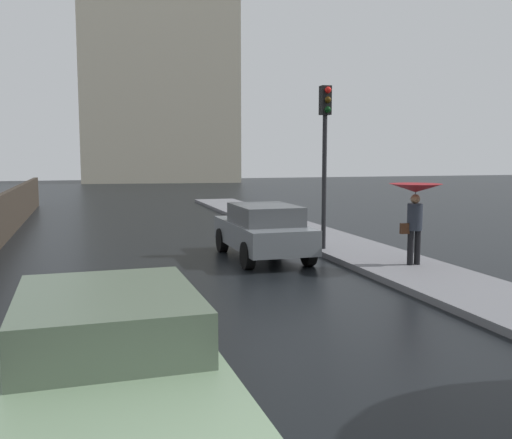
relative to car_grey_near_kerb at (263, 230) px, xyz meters
name	(u,v)px	position (x,y,z in m)	size (l,w,h in m)	color
car_grey_near_kerb	(263,230)	(0.00, 0.00, 0.00)	(1.77, 3.84, 1.39)	slate
car_green_mid_road	(110,369)	(-4.15, -8.78, 0.00)	(1.97, 4.14, 1.40)	slate
pedestrian_with_umbrella_near	(415,199)	(2.86, -2.44, 0.91)	(1.19, 1.19, 1.86)	black
traffic_light	(325,137)	(1.77, 0.22, 2.38)	(0.26, 0.39, 4.30)	black
distant_tower	(161,74)	(3.12, 43.84, 9.65)	(15.59, 11.75, 27.23)	beige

